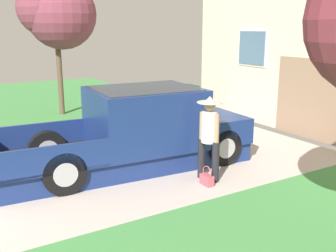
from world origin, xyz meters
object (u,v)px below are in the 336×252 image
at_px(person_with_hat, 209,133).
at_px(neighbor_tree, 57,14).
at_px(handbag, 207,179).
at_px(pickup_truck, 141,131).
at_px(wheeled_trash_bin, 186,99).

distance_m(person_with_hat, neighbor_tree, 7.77).
distance_m(person_with_hat, handbag, 0.89).
relative_size(pickup_truck, person_with_hat, 3.30).
height_order(handbag, neighbor_tree, neighbor_tree).
xyz_separation_m(pickup_truck, person_with_hat, (1.45, 0.72, 0.19)).
relative_size(pickup_truck, handbag, 14.40).
bearing_deg(handbag, person_with_hat, 138.91).
bearing_deg(pickup_truck, neighbor_tree, -176.36).
bearing_deg(neighbor_tree, wheeled_trash_bin, 57.08).
distance_m(neighbor_tree, wheeled_trash_bin, 5.02).
distance_m(pickup_truck, wheeled_trash_bin, 5.13).
distance_m(handbag, wheeled_trash_bin, 6.16).
bearing_deg(pickup_truck, handbag, 21.80).
bearing_deg(wheeled_trash_bin, neighbor_tree, -122.92).
height_order(pickup_truck, handbag, pickup_truck).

